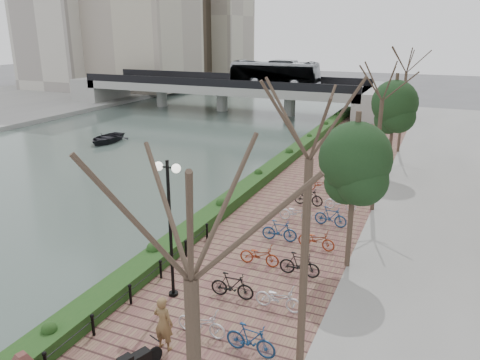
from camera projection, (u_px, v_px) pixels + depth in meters
The scene contains 12 objects.
ground at pixel (40, 355), 14.96m from camera, with size 220.00×220.00×0.00m, color #59595B.
river_water at pixel (127, 144), 42.47m from camera, with size 30.00×130.00×0.02m, color #44554C.
promenade at pixel (309, 195), 28.66m from camera, with size 8.00×75.00×0.50m, color brown.
hedge at pixel (270, 170), 31.96m from camera, with size 1.10×56.00×0.60m, color #163B15.
chain_fence at pixel (113, 310), 15.92m from camera, with size 0.10×14.10×0.70m.
lamppost at pixel (169, 201), 16.32m from camera, with size 1.02×0.32×5.21m.
motorcycle at pixel (138, 360), 13.34m from camera, with size 0.44×1.42×0.89m, color black, non-canonical shape.
pedestrian at pixel (163, 323), 14.27m from camera, with size 0.66×0.43×1.80m, color brown.
bicycle_parking at pixel (297, 235), 21.42m from camera, with size 2.40×17.32×1.00m.
street_trees at pixel (367, 170), 21.88m from camera, with size 3.20×37.12×6.80m.
bridge at pixel (232, 85), 58.35m from camera, with size 36.00×10.77×6.50m.
boat at pixel (106, 138), 42.92m from camera, with size 2.97×4.17×0.86m, color black.
Camera 1 is at (10.87, -8.93, 9.94)m, focal length 35.00 mm.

